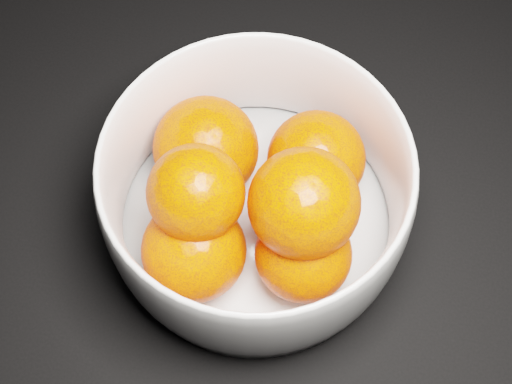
# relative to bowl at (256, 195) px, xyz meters

# --- Properties ---
(bowl) EXTENTS (0.22, 0.22, 0.11)m
(bowl) POSITION_rel_bowl_xyz_m (0.00, 0.00, 0.00)
(bowl) COLOR silver
(bowl) RESTS_ON ground
(orange_pile) EXTENTS (0.16, 0.16, 0.12)m
(orange_pile) POSITION_rel_bowl_xyz_m (-0.00, -0.00, 0.01)
(orange_pile) COLOR #EF4001
(orange_pile) RESTS_ON bowl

